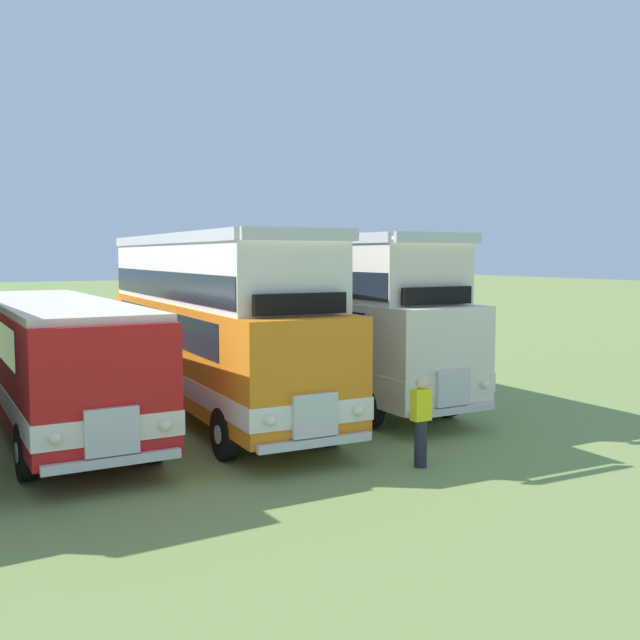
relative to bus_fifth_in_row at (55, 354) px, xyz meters
name	(u,v)px	position (x,y,z in m)	size (l,w,h in m)	color
bus_fifth_in_row	(55,354)	(0.00, 0.00, 0.00)	(2.75, 10.78, 2.99)	red
bus_sixth_in_row	(212,321)	(3.76, -0.14, 0.61)	(2.79, 11.37, 4.52)	orange
bus_seventh_in_row	(339,315)	(7.50, 0.03, 0.60)	(2.74, 9.74, 4.52)	silver
marshal_person	(421,421)	(5.61, -6.42, -0.87)	(0.36, 0.24, 1.73)	#23232D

